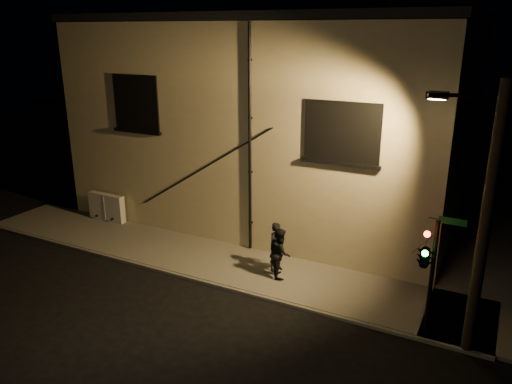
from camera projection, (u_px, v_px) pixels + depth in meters
The scene contains 8 objects.
ground at pixel (257, 296), 16.07m from camera, with size 90.00×90.00×0.00m, color black.
sidewalk at pixel (337, 251), 19.22m from camera, with size 21.00×16.00×0.12m.
building at pixel (288, 113), 23.60m from camera, with size 16.20×12.23×8.80m.
utility_cabinet at pixel (107, 207), 22.01m from camera, with size 1.84×0.31×1.21m, color silver.
pedestrian_a at pixel (277, 247), 17.32m from camera, with size 0.64×0.42×1.76m, color black.
pedestrian_b at pixel (280, 253), 16.91m from camera, with size 0.84×0.66×1.73m, color black.
traffic_signal at pixel (426, 255), 13.34m from camera, with size 1.33×2.03×3.45m.
streetlamp_pole at pixel (482, 217), 12.26m from camera, with size 2.02×1.39×7.17m.
Camera 1 is at (6.54, -12.64, 8.20)m, focal length 35.00 mm.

